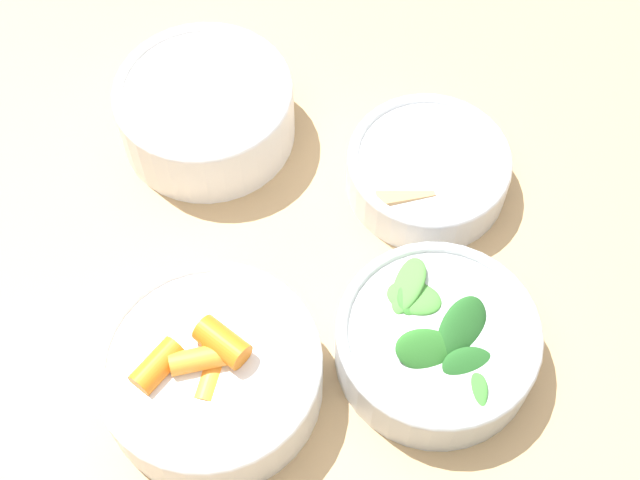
% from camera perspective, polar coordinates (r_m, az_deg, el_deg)
% --- Properties ---
extents(dining_table, '(1.14, 0.91, 0.73)m').
position_cam_1_polar(dining_table, '(0.86, 2.56, -7.42)').
color(dining_table, tan).
rests_on(dining_table, ground_plane).
extents(bowl_carrots, '(0.18, 0.18, 0.07)m').
position_cam_1_polar(bowl_carrots, '(0.71, -6.99, -8.38)').
color(bowl_carrots, white).
rests_on(bowl_carrots, dining_table).
extents(bowl_greens, '(0.16, 0.16, 0.07)m').
position_cam_1_polar(bowl_greens, '(0.72, 7.44, -6.38)').
color(bowl_greens, silver).
rests_on(bowl_greens, dining_table).
extents(bowl_beans_hotdog, '(0.16, 0.16, 0.07)m').
position_cam_1_polar(bowl_beans_hotdog, '(0.84, -7.28, 8.13)').
color(bowl_beans_hotdog, white).
rests_on(bowl_beans_hotdog, dining_table).
extents(bowl_cookies, '(0.15, 0.15, 0.05)m').
position_cam_1_polar(bowl_cookies, '(0.81, 6.90, 4.49)').
color(bowl_cookies, silver).
rests_on(bowl_cookies, dining_table).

